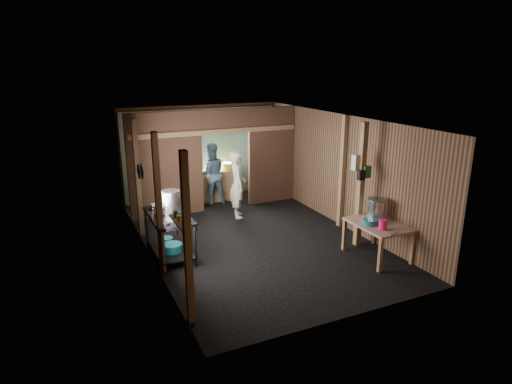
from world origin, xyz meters
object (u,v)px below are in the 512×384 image
stove_pot_large (171,200)px  cook (238,185)px  gas_range (170,236)px  pink_bucket (383,225)px  yellow_tub (227,166)px  prep_table (377,240)px  stock_pot (376,209)px

stove_pot_large → cook: (1.95, 1.19, -0.21)m
cook → gas_range: bearing=141.2°
pink_bucket → cook: (-1.45, 3.63, 0.03)m
stove_pot_large → pink_bucket: bearing=-35.7°
yellow_tub → stove_pot_large: bearing=-129.9°
prep_table → pink_bucket: 0.54m
stock_pot → pink_bucket: (-0.26, -0.52, -0.10)m
stove_pot_large → yellow_tub: 3.57m
stove_pot_large → pink_bucket: 4.19m
pink_bucket → cook: size_ratio=0.11×
prep_table → stock_pot: stock_pot is taller
gas_range → prep_table: bearing=-25.2°
cook → stock_pot: bearing=-137.3°
prep_table → stove_pot_large: 4.21m
gas_range → cook: bearing=37.1°
gas_range → stove_pot_large: (0.17, 0.42, 0.60)m
prep_table → pink_bucket: size_ratio=6.30×
gas_range → stock_pot: size_ratio=3.39×
stock_pot → yellow_tub: size_ratio=1.36×
prep_table → stove_pot_large: (-3.54, 2.17, 0.69)m
stock_pot → cook: 3.55m
pink_bucket → cook: cook is taller
prep_table → stove_pot_large: size_ratio=3.19×
gas_range → stock_pot: (3.82, -1.51, 0.46)m
gas_range → pink_bucket: pink_bucket is taller
stove_pot_large → yellow_tub: (2.29, 2.73, -0.10)m
gas_range → stove_pot_large: size_ratio=3.98×
prep_table → cook: cook is taller
gas_range → prep_table: size_ratio=1.24×
pink_bucket → cook: 3.91m
stove_pot_large → stock_pot: bearing=-27.8°
gas_range → stove_pot_large: stove_pot_large is taller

